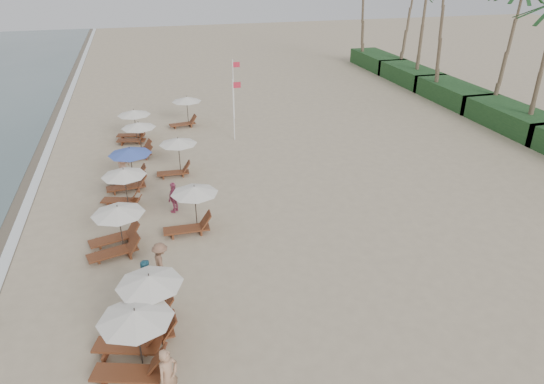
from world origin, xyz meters
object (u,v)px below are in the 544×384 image
object	(u,v)px
lounger_station_6	(132,126)
beachgoer_far_a	(174,197)
inland_station_1	(176,153)
lounger_station_3	(121,190)
lounger_station_5	(137,140)
beachgoer_mid_a	(146,281)
lounger_station_1	(145,306)
lounger_station_4	(127,169)
beachgoer_mid_b	(161,262)
beachgoer_near	(168,376)
inland_station_2	(185,109)
lounger_station_2	(114,230)
flag_pole_near	(234,107)
beachgoer_far_b	(122,162)
inland_station_0	(190,207)
lounger_station_0	(129,340)

from	to	relation	value
lounger_station_6	beachgoer_far_a	distance (m)	11.55
inland_station_1	beachgoer_far_a	size ratio (longest dim) A/B	1.59
lounger_station_3	inland_station_1	distance (m)	4.87
lounger_station_5	beachgoer_mid_a	bearing A→B (deg)	-90.12
lounger_station_1	lounger_station_4	xyz separation A→B (m)	(-0.51, 12.36, 0.02)
beachgoer_mid_b	lounger_station_6	bearing A→B (deg)	-12.25
inland_station_1	beachgoer_near	xyz separation A→B (m)	(-1.76, -16.54, -0.47)
inland_station_1	inland_station_2	size ratio (longest dim) A/B	0.97
lounger_station_1	lounger_station_3	size ratio (longest dim) A/B	1.03
beachgoer_mid_b	inland_station_1	bearing A→B (deg)	-23.72
inland_station_1	beachgoer_near	world-z (taller)	inland_station_1
lounger_station_5	lounger_station_6	world-z (taller)	lounger_station_5
lounger_station_3	inland_station_2	xyz separation A→B (m)	(4.60, 12.80, 0.27)
lounger_station_2	beachgoer_mid_b	size ratio (longest dim) A/B	1.62
lounger_station_3	flag_pole_near	distance (m)	11.76
beachgoer_near	lounger_station_2	bearing A→B (deg)	62.09
beachgoer_near	beachgoer_mid_a	bearing A→B (deg)	56.92
lounger_station_3	lounger_station_4	world-z (taller)	lounger_station_4
beachgoer_mid_b	beachgoer_far_b	size ratio (longest dim) A/B	1.02
inland_station_0	lounger_station_0	bearing A→B (deg)	-109.71
lounger_station_1	lounger_station_4	world-z (taller)	lounger_station_4
inland_station_2	beachgoer_mid_a	distance (m)	20.98
beachgoer_mid_a	lounger_station_5	bearing A→B (deg)	-93.25
beachgoer_mid_b	beachgoer_far_a	xyz separation A→B (m)	(1.02, 5.78, -0.03)
beachgoer_mid_a	inland_station_1	bearing A→B (deg)	-104.03
lounger_station_0	lounger_station_4	distance (m)	13.86
lounger_station_0	inland_station_1	xyz separation A→B (m)	(2.83, 14.85, 0.38)
lounger_station_5	beachgoer_far_b	bearing A→B (deg)	-107.45
inland_station_1	flag_pole_near	xyz separation A→B (m)	(4.53, 5.13, 0.97)
lounger_station_3	flag_pole_near	xyz separation A→B (m)	(7.64, 8.85, 1.28)
flag_pole_near	inland_station_1	bearing A→B (deg)	-131.46
beachgoer_near	lounger_station_4	bearing A→B (deg)	55.43
inland_station_2	lounger_station_5	bearing A→B (deg)	-124.01
lounger_station_0	beachgoer_far_a	distance (m)	10.41
beachgoer_far_a	flag_pole_near	bearing A→B (deg)	-171.01
lounger_station_3	inland_station_0	world-z (taller)	lounger_station_3
lounger_station_1	lounger_station_6	xyz separation A→B (m)	(-0.14, 20.05, 0.03)
lounger_station_1	beachgoer_near	bearing A→B (deg)	-80.35
lounger_station_3	inland_station_0	bearing A→B (deg)	-45.11
inland_station_0	inland_station_2	xyz separation A→B (m)	(1.46, 15.95, 0.09)
inland_station_0	beachgoer_mid_b	size ratio (longest dim) A/B	1.64
beachgoer_near	beachgoer_mid_a	world-z (taller)	beachgoer_near
lounger_station_0	inland_station_2	xyz separation A→B (m)	(4.31, 23.92, 0.35)
lounger_station_5	beachgoer_far_a	bearing A→B (deg)	-78.90
lounger_station_1	beachgoer_mid_a	distance (m)	1.79
lounger_station_2	inland_station_0	xyz separation A→B (m)	(3.43, 0.80, 0.26)
lounger_station_3	beachgoer_far_b	bearing A→B (deg)	89.88
beachgoer_near	beachgoer_far_a	xyz separation A→B (m)	(1.20, 11.84, -0.11)
lounger_station_6	inland_station_1	world-z (taller)	lounger_station_6
lounger_station_1	lounger_station_4	bearing A→B (deg)	92.37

